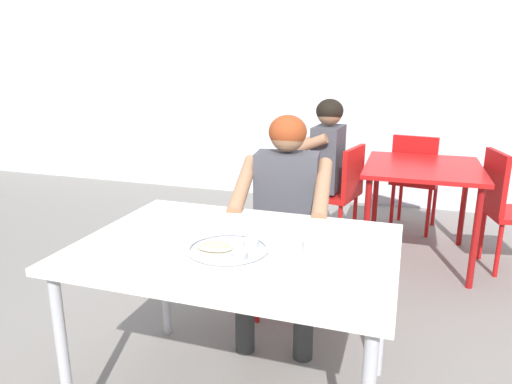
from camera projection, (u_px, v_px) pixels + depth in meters
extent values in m
cube|color=silver|center=(355.00, 37.00, 4.64)|extent=(12.00, 0.12, 3.40)
cube|color=silver|center=(237.00, 247.00, 1.86)|extent=(1.25, 0.90, 0.03)
cylinder|color=#B2B2B7|center=(63.00, 358.00, 1.77)|extent=(0.04, 0.04, 0.72)
cylinder|color=#B2B2B7|center=(165.00, 273.00, 2.49)|extent=(0.04, 0.04, 0.72)
cylinder|color=#B2B2B7|center=(382.00, 306.00, 2.15)|extent=(0.04, 0.04, 0.72)
cylinder|color=#B7BABF|center=(228.00, 251.00, 1.78)|extent=(0.31, 0.31, 0.01)
torus|color=#B7BABF|center=(228.00, 248.00, 1.78)|extent=(0.31, 0.31, 0.01)
cylinder|color=#B2B5BA|center=(240.00, 255.00, 1.70)|extent=(0.06, 0.06, 0.03)
cylinder|color=#B77F23|center=(240.00, 254.00, 1.70)|extent=(0.05, 0.05, 0.01)
cylinder|color=#B2B5BA|center=(251.00, 243.00, 1.82)|extent=(0.06, 0.06, 0.03)
cylinder|color=maroon|center=(251.00, 242.00, 1.81)|extent=(0.05, 0.05, 0.01)
ellipsoid|color=#E5C689|center=(215.00, 247.00, 1.80)|extent=(0.15, 0.11, 0.01)
ellipsoid|color=#D4BB81|center=(216.00, 244.00, 1.81)|extent=(0.10, 0.07, 0.01)
cylinder|color=silver|center=(313.00, 242.00, 1.75)|extent=(0.07, 0.07, 0.09)
cylinder|color=#593319|center=(313.00, 235.00, 1.74)|extent=(0.06, 0.06, 0.02)
cube|color=red|center=(288.00, 242.00, 2.70)|extent=(0.43, 0.45, 0.04)
cube|color=red|center=(293.00, 201.00, 2.83)|extent=(0.36, 0.08, 0.36)
cylinder|color=red|center=(310.00, 294.00, 2.58)|extent=(0.03, 0.03, 0.42)
cylinder|color=red|center=(257.00, 289.00, 2.64)|extent=(0.03, 0.03, 0.42)
cylinder|color=red|center=(315.00, 269.00, 2.89)|extent=(0.03, 0.03, 0.42)
cylinder|color=red|center=(267.00, 265.00, 2.95)|extent=(0.03, 0.03, 0.42)
cylinder|color=#2E2E2E|center=(304.00, 317.00, 2.31)|extent=(0.10, 0.10, 0.46)
cylinder|color=#2E2E2E|center=(309.00, 252.00, 2.42)|extent=(0.17, 0.41, 0.12)
cylinder|color=#2E2E2E|center=(245.00, 311.00, 2.36)|extent=(0.10, 0.10, 0.46)
cylinder|color=#2E2E2E|center=(253.00, 247.00, 2.48)|extent=(0.17, 0.41, 0.12)
cube|color=#3F3F47|center=(287.00, 195.00, 2.58)|extent=(0.36, 0.24, 0.48)
cylinder|color=#996B4C|center=(322.00, 189.00, 2.34)|extent=(0.13, 0.46, 0.25)
cylinder|color=#996B4C|center=(243.00, 185.00, 2.42)|extent=(0.13, 0.46, 0.25)
sphere|color=#996B4C|center=(288.00, 134.00, 2.49)|extent=(0.19, 0.19, 0.19)
ellipsoid|color=maroon|center=(288.00, 132.00, 2.48)|extent=(0.21, 0.20, 0.18)
cube|color=#B71414|center=(423.00, 167.00, 3.38)|extent=(0.81, 0.92, 0.03)
cylinder|color=maroon|center=(366.00, 227.00, 3.22)|extent=(0.04, 0.04, 0.70)
cylinder|color=maroon|center=(475.00, 239.00, 3.01)|extent=(0.04, 0.04, 0.70)
cylinder|color=maroon|center=(375.00, 197.00, 3.95)|extent=(0.04, 0.04, 0.70)
cylinder|color=maroon|center=(463.00, 204.00, 3.74)|extent=(0.04, 0.04, 0.70)
cube|color=#B71513|center=(328.00, 194.00, 3.67)|extent=(0.50, 0.50, 0.04)
cube|color=#B71513|center=(353.00, 172.00, 3.52)|extent=(0.12, 0.40, 0.37)
cylinder|color=#B71513|center=(298.00, 224.00, 3.68)|extent=(0.03, 0.03, 0.43)
cylinder|color=#B71513|center=(316.00, 213.00, 3.96)|extent=(0.03, 0.03, 0.43)
cylinder|color=#B71513|center=(339.00, 232.00, 3.51)|extent=(0.03, 0.03, 0.43)
cylinder|color=#B71513|center=(355.00, 219.00, 3.79)|extent=(0.03, 0.03, 0.43)
cube|color=#B31212|center=(495.00, 182.00, 3.24)|extent=(0.12, 0.37, 0.43)
cylinder|color=#B31212|center=(482.00, 234.00, 3.51)|extent=(0.03, 0.03, 0.40)
cylinder|color=#B31212|center=(498.00, 250.00, 3.21)|extent=(0.03, 0.03, 0.40)
cube|color=#AF1313|center=(416.00, 180.00, 4.10)|extent=(0.45, 0.49, 0.04)
cube|color=#AF1313|center=(414.00, 160.00, 3.88)|extent=(0.37, 0.10, 0.40)
cylinder|color=#AF1313|center=(400.00, 198.00, 4.38)|extent=(0.03, 0.03, 0.43)
cylinder|color=#AF1313|center=(434.00, 203.00, 4.24)|extent=(0.03, 0.03, 0.43)
cylinder|color=#AF1313|center=(392.00, 208.00, 4.09)|extent=(0.03, 0.03, 0.43)
cylinder|color=#AF1313|center=(428.00, 213.00, 3.95)|extent=(0.03, 0.03, 0.43)
cylinder|color=black|center=(272.00, 220.00, 3.74)|extent=(0.10, 0.10, 0.45)
cylinder|color=black|center=(296.00, 191.00, 3.59)|extent=(0.41, 0.15, 0.12)
cylinder|color=black|center=(284.00, 210.00, 4.00)|extent=(0.10, 0.10, 0.45)
cylinder|color=black|center=(307.00, 182.00, 3.86)|extent=(0.41, 0.15, 0.12)
cube|color=#3F3F47|center=(328.00, 158.00, 3.59)|extent=(0.22, 0.35, 0.49)
cylinder|color=#996B4C|center=(298.00, 148.00, 3.44)|extent=(0.46, 0.11, 0.25)
cylinder|color=#996B4C|center=(313.00, 140.00, 3.81)|extent=(0.46, 0.11, 0.25)
sphere|color=#996B4C|center=(330.00, 113.00, 3.50)|extent=(0.19, 0.19, 0.19)
ellipsoid|color=black|center=(330.00, 111.00, 3.49)|extent=(0.21, 0.20, 0.18)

